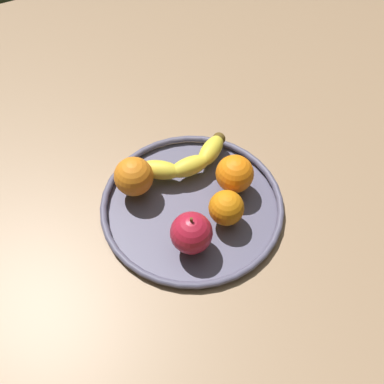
{
  "coord_description": "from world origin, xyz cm",
  "views": [
    {
      "loc": [
        -21.06,
        -42.94,
        70.17
      ],
      "look_at": [
        0.0,
        0.0,
        4.8
      ],
      "focal_mm": 44.24,
      "sensor_mm": 36.0,
      "label": 1
    }
  ],
  "objects": [
    {
      "name": "ground_plane",
      "position": [
        0.0,
        0.0,
        -2.0
      ],
      "size": [
        159.17,
        159.17,
        4.0
      ],
      "primitive_type": "cube",
      "color": "#987658"
    },
    {
      "name": "fruit_bowl",
      "position": [
        0.0,
        0.0,
        0.92
      ],
      "size": [
        32.62,
        32.62,
        1.8
      ],
      "color": "#534F68",
      "rests_on": "ground_plane"
    },
    {
      "name": "banana",
      "position": [
        2.89,
        7.45,
        3.54
      ],
      "size": [
        19.06,
        7.38,
        3.48
      ],
      "rotation": [
        0.0,
        0.0,
        0.0
      ],
      "color": "yellow",
      "rests_on": "fruit_bowl"
    },
    {
      "name": "apple",
      "position": [
        -3.82,
        -7.56,
        5.27
      ],
      "size": [
        6.93,
        6.93,
        7.73
      ],
      "color": "#AF1A2F",
      "rests_on": "fruit_bowl"
    },
    {
      "name": "orange_front_right",
      "position": [
        -7.81,
        7.18,
        5.28
      ],
      "size": [
        6.96,
        6.96,
        6.96
      ],
      "primitive_type": "sphere",
      "color": "orange",
      "rests_on": "fruit_bowl"
    },
    {
      "name": "orange_front_left",
      "position": [
        3.71,
        -5.49,
        4.83
      ],
      "size": [
        6.06,
        6.06,
        6.06
      ],
      "primitive_type": "sphere",
      "color": "orange",
      "rests_on": "fruit_bowl"
    },
    {
      "name": "orange_back_right",
      "position": [
        8.34,
        0.47,
        5.19
      ],
      "size": [
        6.77,
        6.77,
        6.77
      ],
      "primitive_type": "sphere",
      "color": "orange",
      "rests_on": "fruit_bowl"
    }
  ]
}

